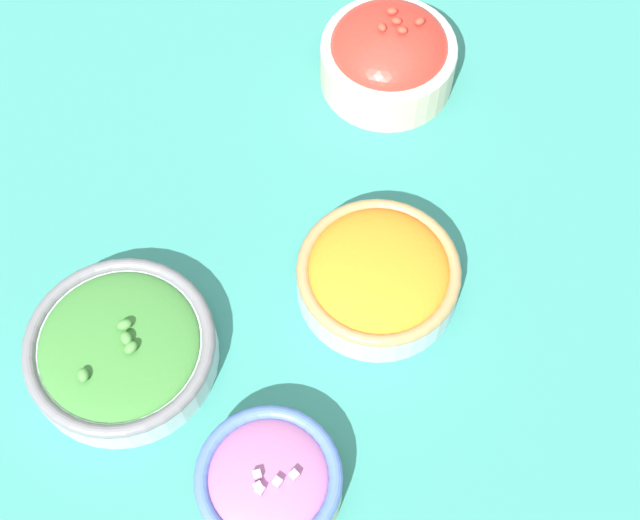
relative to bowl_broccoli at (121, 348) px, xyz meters
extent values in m
plane|color=#337F75|center=(-0.18, 0.06, -0.02)|extent=(3.00, 3.00, 0.00)
cylinder|color=#B2C1CC|center=(0.00, 0.00, -0.01)|extent=(0.17, 0.17, 0.03)
torus|color=slate|center=(0.00, 0.00, 0.01)|extent=(0.17, 0.17, 0.01)
ellipsoid|color=#387533|center=(0.00, 0.00, 0.01)|extent=(0.14, 0.14, 0.02)
ellipsoid|color=#47893D|center=(0.04, 0.01, 0.02)|extent=(0.01, 0.02, 0.01)
ellipsoid|color=#47893D|center=(0.00, 0.02, 0.02)|extent=(0.01, 0.01, 0.01)
ellipsoid|color=#47893D|center=(-0.01, 0.01, 0.02)|extent=(0.01, 0.02, 0.01)
ellipsoid|color=#47893D|center=(-0.01, 0.00, 0.02)|extent=(0.02, 0.01, 0.01)
cylinder|color=beige|center=(-0.39, -0.06, 0.00)|extent=(0.14, 0.14, 0.05)
torus|color=silver|center=(-0.39, -0.06, 0.03)|extent=(0.14, 0.14, 0.01)
ellipsoid|color=red|center=(-0.39, -0.06, 0.03)|extent=(0.12, 0.12, 0.06)
ellipsoid|color=red|center=(-0.40, -0.06, 0.06)|extent=(0.01, 0.01, 0.01)
ellipsoid|color=red|center=(-0.41, -0.07, 0.06)|extent=(0.01, 0.01, 0.01)
ellipsoid|color=red|center=(-0.42, -0.04, 0.06)|extent=(0.01, 0.01, 0.01)
ellipsoid|color=red|center=(-0.40, -0.04, 0.06)|extent=(0.01, 0.01, 0.01)
ellipsoid|color=red|center=(-0.39, -0.06, 0.06)|extent=(0.01, 0.01, 0.01)
cylinder|color=#B2C1CC|center=(-0.21, 0.11, 0.00)|extent=(0.15, 0.15, 0.04)
torus|color=#997A4C|center=(-0.21, 0.11, 0.01)|extent=(0.15, 0.15, 0.01)
ellipsoid|color=orange|center=(-0.21, 0.11, 0.01)|extent=(0.13, 0.13, 0.04)
cylinder|color=beige|center=(-0.01, 0.18, 0.00)|extent=(0.12, 0.12, 0.03)
torus|color=#4766B7|center=(-0.01, 0.18, 0.01)|extent=(0.12, 0.12, 0.01)
ellipsoid|color=#9E5B8E|center=(-0.01, 0.18, 0.01)|extent=(0.10, 0.10, 0.02)
cube|color=#C699C1|center=(0.00, 0.18, 0.03)|extent=(0.01, 0.01, 0.01)
cube|color=#C699C1|center=(0.00, 0.18, 0.03)|extent=(0.01, 0.01, 0.01)
cube|color=#C699C1|center=(-0.01, 0.17, 0.03)|extent=(0.01, 0.01, 0.01)
cube|color=#C699C1|center=(-0.01, 0.19, 0.03)|extent=(0.01, 0.01, 0.01)
cube|color=#C699C1|center=(-0.03, 0.19, 0.03)|extent=(0.01, 0.01, 0.01)
camera|label=1|loc=(0.08, 0.33, 0.72)|focal=50.00mm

